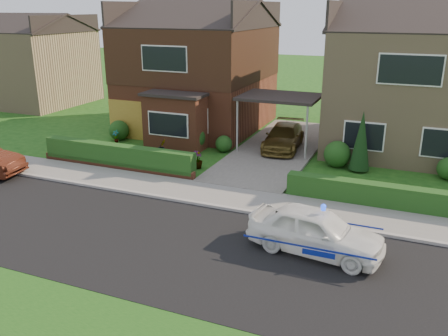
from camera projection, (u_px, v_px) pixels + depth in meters
The scene contains 23 objects.
ground at pixel (176, 245), 14.39m from camera, with size 120.00×120.00×0.00m, color #174813.
road at pixel (176, 245), 14.39m from camera, with size 60.00×6.00×0.02m, color black.
kerb at pixel (216, 207), 17.04m from camera, with size 60.00×0.16×0.12m, color #9E9993.
sidewalk at pixel (227, 197), 17.96m from camera, with size 60.00×2.00×0.10m, color slate.
driveway at pixel (278, 149), 23.99m from camera, with size 3.80×12.00×0.12m, color #666059.
house_left at pixel (198, 62), 27.41m from camera, with size 7.50×9.53×7.25m.
house_right at pixel (411, 75), 23.35m from camera, with size 7.50×8.06×7.25m.
carport_link at pixel (280, 98), 23.11m from camera, with size 3.80×3.00×2.77m.
garage_door at pixel (127, 120), 25.74m from camera, with size 2.20×0.10×2.10m, color olive.
dwarf_wall at pixel (116, 165), 21.06m from camera, with size 7.70×0.25×0.36m, color brown.
hedge_left at pixel (119, 168), 21.25m from camera, with size 7.50×0.55×0.90m, color #133D15.
hedge_right at pixel (390, 209), 16.98m from camera, with size 7.50×0.55×0.80m, color #133D15.
shrub_left_far at pixel (119, 130), 25.60m from camera, with size 1.08×1.08×1.08m, color #133D15.
shrub_left_mid at pixel (192, 137), 23.76m from camera, with size 1.32×1.32×1.32m, color #133D15.
shrub_left_near at pixel (224, 144), 23.52m from camera, with size 0.84×0.84×0.84m, color #133D15.
shrub_right_near at pixel (337, 154), 21.26m from camera, with size 1.20×1.20×1.20m, color #133D15.
conifer_a at pixel (361, 143), 20.50m from camera, with size 0.90×0.90×2.60m, color black.
neighbour_left at pixel (36, 68), 34.77m from camera, with size 6.50×7.00×5.20m, color tan.
police_car at pixel (316, 231), 13.79m from camera, with size 3.66×4.15×1.52m.
driveway_car at pixel (284, 137), 23.65m from camera, with size 1.66×4.08×1.18m, color brown.
potted_plant_a at pixel (116, 137), 25.00m from camera, with size 0.37×0.25×0.71m, color gray.
potted_plant_b at pixel (162, 147), 23.10m from camera, with size 0.34×0.42×0.77m, color gray.
potted_plant_c at pixel (198, 160), 21.10m from camera, with size 0.45×0.45×0.80m, color gray.
Camera 1 is at (6.25, -11.33, 6.88)m, focal length 38.00 mm.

